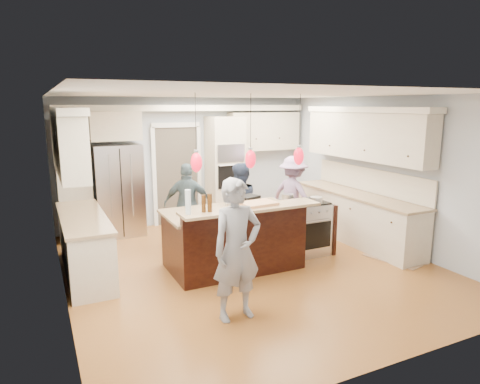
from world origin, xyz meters
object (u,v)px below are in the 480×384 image
(person_far_left, at_px, (239,206))
(refrigerator, at_px, (118,190))
(person_bar_end, at_px, (237,250))
(kitchen_island, at_px, (233,238))
(island_range, at_px, (305,227))

(person_far_left, bearing_deg, refrigerator, -62.32)
(person_bar_end, xyz_separation_m, person_far_left, (1.12, 2.29, -0.08))
(refrigerator, height_order, kitchen_island, refrigerator)
(person_bar_end, bearing_deg, refrigerator, 95.95)
(kitchen_island, distance_m, person_far_left, 0.95)
(refrigerator, relative_size, island_range, 1.96)
(kitchen_island, bearing_deg, refrigerator, 116.89)
(refrigerator, height_order, island_range, refrigerator)
(kitchen_island, height_order, person_bar_end, person_bar_end)
(person_bar_end, bearing_deg, island_range, 34.58)
(refrigerator, height_order, person_bar_end, refrigerator)
(refrigerator, bearing_deg, person_far_left, -45.34)
(person_bar_end, height_order, person_far_left, person_bar_end)
(refrigerator, xyz_separation_m, person_far_left, (1.77, -1.79, -0.12))
(kitchen_island, distance_m, person_bar_end, 1.69)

